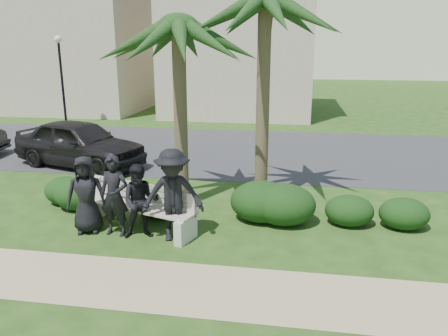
{
  "coord_description": "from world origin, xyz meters",
  "views": [
    {
      "loc": [
        2.2,
        -7.94,
        3.79
      ],
      "look_at": [
        0.74,
        1.0,
        1.26
      ],
      "focal_mm": 35.0,
      "sensor_mm": 36.0,
      "label": 1
    }
  ],
  "objects": [
    {
      "name": "ground",
      "position": [
        0.0,
        0.0,
        0.0
      ],
      "size": [
        160.0,
        160.0,
        0.0
      ],
      "primitive_type": "plane",
      "color": "#234112",
      "rests_on": "ground"
    },
    {
      "name": "hedge_c",
      "position": [
        -0.76,
        1.12,
        0.38
      ],
      "size": [
        1.17,
        0.97,
        0.76
      ],
      "primitive_type": "ellipsoid",
      "color": "#16330E",
      "rests_on": "ground"
    },
    {
      "name": "hedge_b",
      "position": [
        -2.84,
        1.29,
        0.4
      ],
      "size": [
        1.22,
        1.01,
        0.8
      ],
      "primitive_type": "ellipsoid",
      "color": "#16330E",
      "rests_on": "ground"
    },
    {
      "name": "hedge_extra",
      "position": [
        4.61,
        1.32,
        0.34
      ],
      "size": [
        1.06,
        0.87,
        0.69
      ],
      "primitive_type": "ellipsoid",
      "color": "#16330E",
      "rests_on": "ground"
    },
    {
      "name": "asphalt_street",
      "position": [
        0.0,
        8.0,
        0.0
      ],
      "size": [
        160.0,
        8.0,
        0.01
      ],
      "primitive_type": "cube",
      "color": "#2D2D30",
      "rests_on": "ground"
    },
    {
      "name": "man_b",
      "position": [
        -1.37,
        0.01,
        0.84
      ],
      "size": [
        0.64,
        0.44,
        1.68
      ],
      "primitive_type": "imported",
      "rotation": [
        0.0,
        0.0,
        -0.06
      ],
      "color": "black",
      "rests_on": "ground"
    },
    {
      "name": "hedge_d",
      "position": [
        1.56,
        1.28,
        0.47
      ],
      "size": [
        1.43,
        1.18,
        0.93
      ],
      "primitive_type": "ellipsoid",
      "color": "#16330E",
      "rests_on": "ground"
    },
    {
      "name": "hedge_e",
      "position": [
        2.04,
        1.18,
        0.46
      ],
      "size": [
        1.42,
        1.17,
        0.92
      ],
      "primitive_type": "ellipsoid",
      "color": "#16330E",
      "rests_on": "ground"
    },
    {
      "name": "man_d",
      "position": [
        -0.11,
        -0.04,
        0.94
      ],
      "size": [
        1.35,
        0.97,
        1.89
      ],
      "primitive_type": "imported",
      "rotation": [
        0.0,
        0.0,
        0.24
      ],
      "color": "black",
      "rests_on": "ground"
    },
    {
      "name": "man_c",
      "position": [
        -0.79,
        -0.04,
        0.77
      ],
      "size": [
        0.88,
        0.76,
        1.55
      ],
      "primitive_type": "imported",
      "rotation": [
        0.0,
        0.0,
        0.26
      ],
      "color": "black",
      "rests_on": "ground"
    },
    {
      "name": "hedge_a",
      "position": [
        -3.32,
        1.58,
        0.35
      ],
      "size": [
        1.08,
        0.89,
        0.71
      ],
      "primitive_type": "ellipsoid",
      "color": "#16330E",
      "rests_on": "ground"
    },
    {
      "name": "man_a",
      "position": [
        -2.01,
        0.06,
        0.82
      ],
      "size": [
        0.92,
        0.73,
        1.64
      ],
      "primitive_type": "imported",
      "rotation": [
        0.0,
        0.0,
        0.29
      ],
      "color": "black",
      "rests_on": "ground"
    },
    {
      "name": "stucco_bldg_right",
      "position": [
        -1.0,
        18.0,
        3.66
      ],
      "size": [
        8.4,
        8.4,
        7.3
      ],
      "color": "#B9A88A",
      "rests_on": "ground"
    },
    {
      "name": "car_a",
      "position": [
        -4.64,
        4.93,
        0.76
      ],
      "size": [
        4.81,
        3.01,
        1.53
      ],
      "primitive_type": "imported",
      "rotation": [
        0.0,
        0.0,
        1.28
      ],
      "color": "black",
      "rests_on": "ground"
    },
    {
      "name": "palm_left",
      "position": [
        -0.47,
        2.04,
        4.19
      ],
      "size": [
        3.0,
        3.0,
        5.14
      ],
      "color": "brown",
      "rests_on": "ground"
    },
    {
      "name": "park_bench",
      "position": [
        -1.04,
        0.34,
        0.42
      ],
      "size": [
        2.86,
        1.42,
        0.94
      ],
      "rotation": [
        0.0,
        0.0,
        -0.32
      ],
      "color": "#ADA391",
      "rests_on": "ground"
    },
    {
      "name": "stucco_bldg_left",
      "position": [
        -12.0,
        18.0,
        3.66
      ],
      "size": [
        10.4,
        8.4,
        7.3
      ],
      "color": "#B9A88A",
      "rests_on": "ground"
    },
    {
      "name": "hedge_f",
      "position": [
        3.47,
        1.32,
        0.34
      ],
      "size": [
        1.06,
        0.87,
        0.69
      ],
      "primitive_type": "ellipsoid",
      "color": "#16330E",
      "rests_on": "ground"
    },
    {
      "name": "footpath",
      "position": [
        0.0,
        -1.8,
        0.0
      ],
      "size": [
        30.0,
        1.6,
        0.01
      ],
      "primitive_type": "cube",
      "color": "tan",
      "rests_on": "ground"
    },
    {
      "name": "street_lamp",
      "position": [
        -9.0,
        12.0,
        2.94
      ],
      "size": [
        0.36,
        0.36,
        4.29
      ],
      "color": "black",
      "rests_on": "ground"
    },
    {
      "name": "palm_right",
      "position": [
        1.43,
        2.58,
        4.74
      ],
      "size": [
        3.0,
        3.0,
        5.71
      ],
      "color": "brown",
      "rests_on": "ground"
    }
  ]
}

